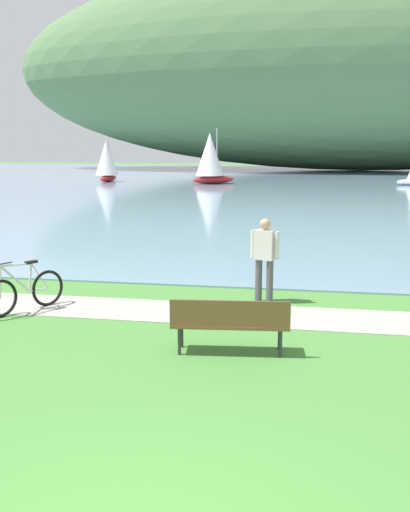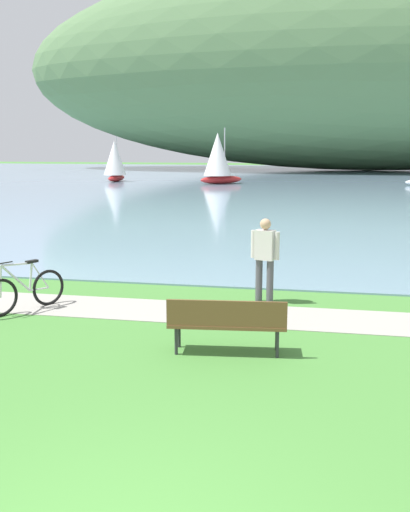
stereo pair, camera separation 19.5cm
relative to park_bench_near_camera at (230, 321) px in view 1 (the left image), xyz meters
The scene contains 8 objects.
bay_water 44.19m from the park_bench_near_camera, 90.27° to the left, with size 180.00×80.00×0.04m, color #7A99B2.
distant_hillside 69.05m from the park_bench_near_camera, 84.36° to the left, with size 86.75×28.00×25.25m, color #567A4C.
shoreline_path 2.19m from the park_bench_near_camera, 95.61° to the left, with size 60.00×1.50×0.01m, color #A39E93.
park_bench_near_camera is the anchor object (origin of this frame).
bicycle_leaning_near_bench 4.49m from the park_bench_near_camera, 158.73° to the left, with size 0.92×1.57×1.01m.
person_at_shoreline 3.20m from the park_bench_near_camera, 85.24° to the left, with size 0.59×0.32×1.71m.
sailboat_nearest_to_shore 39.55m from the park_bench_near_camera, 100.17° to the left, with size 3.65×3.41×4.44m.
sailboat_toward_hillside 43.36m from the park_bench_near_camera, 111.88° to the left, with size 1.92×3.23×3.79m.
Camera 1 is at (1.38, -3.67, 3.15)m, focal length 41.72 mm.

